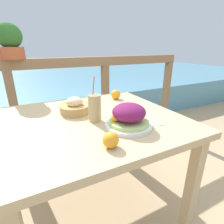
# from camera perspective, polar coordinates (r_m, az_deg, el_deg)

# --- Properties ---
(ground_plane) EXTENTS (12.00, 12.00, 0.00)m
(ground_plane) POSITION_cam_1_polar(r_m,az_deg,el_deg) (1.53, -4.87, -29.37)
(ground_plane) COLOR tan
(patio_table) EXTENTS (1.03, 0.95, 0.77)m
(patio_table) POSITION_cam_1_polar(r_m,az_deg,el_deg) (1.11, -5.91, -6.67)
(patio_table) COLOR tan
(patio_table) RESTS_ON ground_plane
(railing_fence) EXTENTS (2.80, 0.08, 1.07)m
(railing_fence) POSITION_cam_1_polar(r_m,az_deg,el_deg) (1.81, -15.48, 6.96)
(railing_fence) COLOR brown
(railing_fence) RESTS_ON ground_plane
(sea_backdrop) EXTENTS (12.00, 4.00, 0.50)m
(sea_backdrop) POSITION_cam_1_polar(r_m,az_deg,el_deg) (4.35, -21.98, 6.94)
(sea_backdrop) COLOR #568EA8
(sea_backdrop) RESTS_ON ground_plane
(salad_plate) EXTENTS (0.25, 0.25, 0.13)m
(salad_plate) POSITION_cam_1_polar(r_m,az_deg,el_deg) (0.92, 5.50, -1.67)
(salad_plate) COLOR silver
(salad_plate) RESTS_ON patio_table
(drink_glass) EXTENTS (0.07, 0.07, 0.25)m
(drink_glass) POSITION_cam_1_polar(r_m,az_deg,el_deg) (0.99, -5.65, 1.25)
(drink_glass) COLOR tan
(drink_glass) RESTS_ON patio_table
(bread_basket) EXTENTS (0.20, 0.20, 0.11)m
(bread_basket) POSITION_cam_1_polar(r_m,az_deg,el_deg) (1.15, -12.07, 1.68)
(bread_basket) COLOR tan
(bread_basket) RESTS_ON patio_table
(potted_plant) EXTENTS (0.20, 0.20, 0.28)m
(potted_plant) POSITION_cam_1_polar(r_m,az_deg,el_deg) (1.74, -30.39, 19.34)
(potted_plant) COLOR #A34C2D
(potted_plant) RESTS_ON railing_fence
(fork) EXTENTS (0.04, 0.18, 0.00)m
(fork) POSITION_cam_1_polar(r_m,az_deg,el_deg) (1.04, 12.32, -2.65)
(fork) COLOR silver
(fork) RESTS_ON patio_table
(orange_near_basket) EXTENTS (0.08, 0.08, 0.08)m
(orange_near_basket) POSITION_cam_1_polar(r_m,az_deg,el_deg) (1.43, 1.24, 5.76)
(orange_near_basket) COLOR orange
(orange_near_basket) RESTS_ON patio_table
(orange_near_glass) EXTENTS (0.07, 0.07, 0.07)m
(orange_near_glass) POSITION_cam_1_polar(r_m,az_deg,el_deg) (0.75, -0.43, -9.12)
(orange_near_glass) COLOR orange
(orange_near_glass) RESTS_ON patio_table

